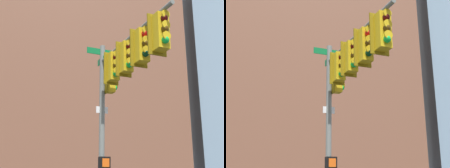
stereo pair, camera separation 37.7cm
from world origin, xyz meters
The scene contains 3 objects.
signal_pole_assembly centered at (-0.79, 1.03, 5.32)m, with size 1.94×4.93×7.09m.
building_brick_midblock centered at (-3.44, -44.37, 20.86)m, with size 22.27×16.24×41.72m, color #845B47.
building_brick_farside centered at (-28.10, -56.98, 24.85)m, with size 16.55×17.87×49.71m, color brown.
Camera 2 is at (0.42, 10.70, 2.39)m, focal length 50.09 mm.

